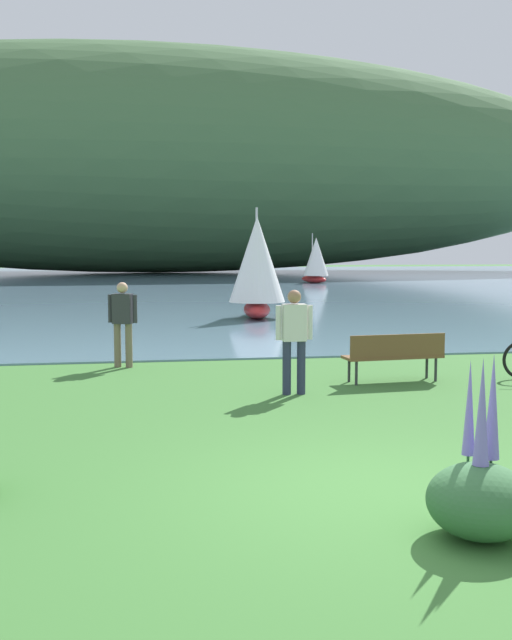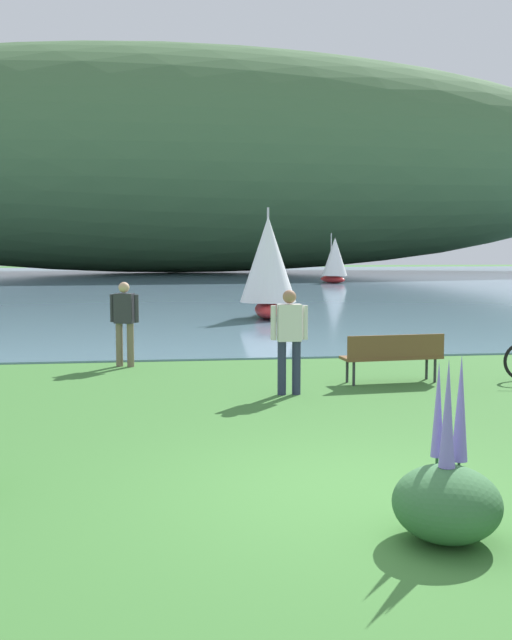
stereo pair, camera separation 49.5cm
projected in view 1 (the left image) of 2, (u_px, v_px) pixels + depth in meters
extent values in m
plane|color=#3D7533|center=(376.00, 491.00, 7.27)|extent=(200.00, 200.00, 0.00)
cube|color=#6B8EA8|center=(164.00, 281.00, 55.17)|extent=(180.00, 80.00, 0.04)
ellipsoid|color=#42663D|center=(153.00, 162.00, 72.79)|extent=(95.99, 28.00, 21.78)
cube|color=brown|center=(393.00, 357.00, 13.25)|extent=(1.84, 0.65, 0.05)
cube|color=brown|center=(398.00, 346.00, 13.03)|extent=(1.80, 0.21, 0.40)
cylinder|color=#2D2D33|center=(349.00, 369.00, 13.24)|extent=(0.05, 0.05, 0.45)
cylinder|color=#2D2D33|center=(427.00, 366.00, 13.63)|extent=(0.05, 0.05, 0.45)
cylinder|color=#2D2D33|center=(356.00, 372.00, 12.91)|extent=(0.05, 0.05, 0.45)
cylinder|color=#2D2D33|center=(436.00, 369.00, 13.30)|extent=(0.05, 0.05, 0.45)
cylinder|color=#72604C|center=(118.00, 345.00, 14.88)|extent=(0.14, 0.14, 0.88)
cylinder|color=#72604C|center=(129.00, 346.00, 14.84)|extent=(0.14, 0.14, 0.88)
cube|color=#2D2D33|center=(123.00, 309.00, 14.79)|extent=(0.43, 0.34, 0.60)
sphere|color=tan|center=(122.00, 288.00, 14.75)|extent=(0.22, 0.22, 0.22)
cylinder|color=#2D2D33|center=(110.00, 309.00, 14.84)|extent=(0.09, 0.09, 0.56)
cylinder|color=#2D2D33|center=(135.00, 309.00, 14.74)|extent=(0.09, 0.09, 0.56)
cylinder|color=#282D47|center=(287.00, 368.00, 12.06)|extent=(0.14, 0.14, 0.88)
cylinder|color=#282D47|center=(301.00, 367.00, 12.10)|extent=(0.14, 0.14, 0.88)
cube|color=silver|center=(294.00, 323.00, 12.01)|extent=(0.38, 0.22, 0.60)
sphere|color=#9E7051|center=(294.00, 297.00, 11.97)|extent=(0.22, 0.22, 0.22)
cylinder|color=silver|center=(278.00, 323.00, 11.97)|extent=(0.09, 0.09, 0.56)
cylinder|color=silver|center=(310.00, 322.00, 12.05)|extent=(0.09, 0.09, 0.56)
ellipsoid|color=#386B3D|center=(480.00, 501.00, 6.07)|extent=(0.88, 0.88, 0.62)
cylinder|color=#386B3D|center=(468.00, 462.00, 6.34)|extent=(0.02, 0.02, 0.12)
cone|color=#8470D1|center=(469.00, 407.00, 6.29)|extent=(0.11, 0.11, 0.82)
cylinder|color=#386B3D|center=(481.00, 472.00, 6.04)|extent=(0.02, 0.02, 0.12)
cone|color=#8470D1|center=(482.00, 430.00, 6.00)|extent=(0.13, 0.13, 0.59)
cylinder|color=#386B3D|center=(491.00, 466.00, 6.22)|extent=(0.02, 0.02, 0.12)
cone|color=#8470D1|center=(493.00, 406.00, 6.17)|extent=(0.13, 0.13, 0.89)
cylinder|color=#386B3D|center=(480.00, 472.00, 6.03)|extent=(0.02, 0.02, 0.12)
cone|color=#8470D1|center=(482.00, 412.00, 5.99)|extent=(0.13, 0.13, 0.89)
ellipsoid|color=#B22323|center=(314.00, 279.00, 51.18)|extent=(1.67, 3.01, 0.51)
cylinder|color=#B2B2B2|center=(312.00, 254.00, 51.21)|extent=(0.07, 0.07, 2.90)
cone|color=white|center=(316.00, 257.00, 50.79)|extent=(2.17, 2.17, 2.61)
ellipsoid|color=#B22323|center=(257.00, 309.00, 25.27)|extent=(1.33, 3.28, 0.56)
cylinder|color=#B2B2B2|center=(257.00, 254.00, 25.34)|extent=(0.08, 0.08, 3.18)
cone|color=white|center=(257.00, 259.00, 24.81)|extent=(2.14, 2.14, 2.86)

